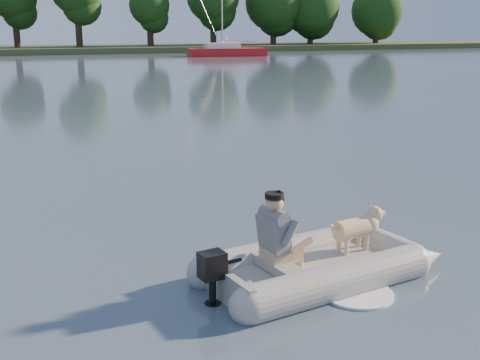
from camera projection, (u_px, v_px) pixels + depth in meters
name	position (u px, v px, depth m)	size (l,w,h in m)	color
water	(277.00, 278.00, 7.34)	(160.00, 160.00, 0.00)	slate
shore_bank	(42.00, 50.00, 63.58)	(160.00, 12.00, 0.70)	#47512D
treeline	(96.00, 1.00, 63.38)	(84.66, 7.35, 9.27)	#332316
dinghy	(320.00, 236.00, 7.26)	(4.22, 2.99, 1.24)	gray
man	(275.00, 231.00, 6.95)	(0.64, 0.55, 0.95)	slate
dog	(353.00, 232.00, 7.60)	(0.83, 0.29, 0.55)	tan
outboard_motor	(212.00, 281.00, 6.60)	(0.37, 0.26, 0.70)	black
sailboat	(226.00, 51.00, 56.67)	(7.43, 2.75, 10.01)	red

